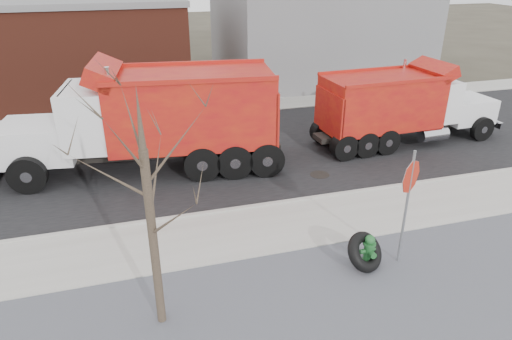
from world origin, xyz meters
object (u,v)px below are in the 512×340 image
object	(u,v)px
stop_sign	(409,190)
dump_truck_red_a	(402,104)
dump_truck_red_b	(155,116)
fire_hydrant	(369,252)
truck_tire	(365,252)

from	to	relation	value
stop_sign	dump_truck_red_a	distance (m)	8.76
dump_truck_red_a	dump_truck_red_b	distance (m)	9.97
dump_truck_red_a	dump_truck_red_b	world-z (taller)	dump_truck_red_b
fire_hydrant	dump_truck_red_a	bearing A→B (deg)	50.89
truck_tire	dump_truck_red_b	bearing A→B (deg)	120.57
dump_truck_red_a	fire_hydrant	bearing A→B (deg)	-129.21
stop_sign	dump_truck_red_b	distance (m)	9.21
truck_tire	dump_truck_red_b	distance (m)	8.79
truck_tire	dump_truck_red_a	xyz separation A→B (m)	(5.57, 7.40, 1.23)
truck_tire	stop_sign	distance (m)	1.90
fire_hydrant	dump_truck_red_a	distance (m)	9.24
stop_sign	dump_truck_red_a	bearing A→B (deg)	49.89
fire_hydrant	dump_truck_red_b	world-z (taller)	dump_truck_red_b
fire_hydrant	truck_tire	distance (m)	0.15
stop_sign	dump_truck_red_b	world-z (taller)	dump_truck_red_b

